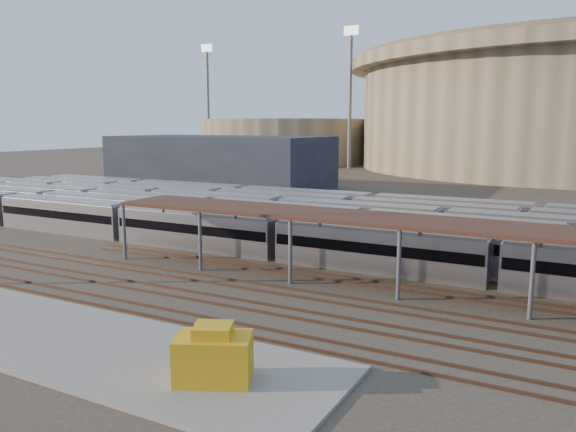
# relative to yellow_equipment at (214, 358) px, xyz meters

# --- Properties ---
(ground) EXTENTS (420.00, 420.00, 0.00)m
(ground) POSITION_rel_yellow_equipment_xyz_m (-14.00, 15.57, -1.30)
(ground) COLOR #383026
(ground) RESTS_ON ground
(subway_trains) EXTENTS (127.57, 23.90, 3.60)m
(subway_trains) POSITION_rel_yellow_equipment_xyz_m (-12.45, 34.07, 0.50)
(subway_trains) COLOR #B2B2B7
(subway_trains) RESTS_ON ground
(inspection_shed) EXTENTS (60.30, 6.00, 5.30)m
(inspection_shed) POSITION_rel_yellow_equipment_xyz_m (8.00, 19.57, 3.68)
(inspection_shed) COLOR slate
(inspection_shed) RESTS_ON ground
(empty_tracks) EXTENTS (170.00, 9.62, 0.18)m
(empty_tracks) POSITION_rel_yellow_equipment_xyz_m (-14.00, 10.57, -1.21)
(empty_tracks) COLOR #4C3323
(empty_tracks) RESTS_ON ground
(secondary_arena) EXTENTS (56.00, 56.00, 14.00)m
(secondary_arena) POSITION_rel_yellow_equipment_xyz_m (-74.00, 145.57, 5.70)
(secondary_arena) COLOR gray
(secondary_arena) RESTS_ON ground
(service_building) EXTENTS (42.00, 20.00, 10.00)m
(service_building) POSITION_rel_yellow_equipment_xyz_m (-49.00, 70.57, 3.70)
(service_building) COLOR #1E232D
(service_building) RESTS_ON ground
(floodlight_0) EXTENTS (4.00, 1.00, 38.40)m
(floodlight_0) POSITION_rel_yellow_equipment_xyz_m (-44.00, 125.57, 19.34)
(floodlight_0) COLOR slate
(floodlight_0) RESTS_ON ground
(floodlight_1) EXTENTS (4.00, 1.00, 38.40)m
(floodlight_1) POSITION_rel_yellow_equipment_xyz_m (-99.00, 135.57, 19.34)
(floodlight_1) COLOR slate
(floodlight_1) RESTS_ON ground
(floodlight_3) EXTENTS (4.00, 1.00, 38.40)m
(floodlight_3) POSITION_rel_yellow_equipment_xyz_m (-24.00, 175.57, 19.34)
(floodlight_3) COLOR slate
(floodlight_3) RESTS_ON ground
(yellow_equipment) EXTENTS (4.14, 3.49, 2.21)m
(yellow_equipment) POSITION_rel_yellow_equipment_xyz_m (0.00, 0.00, 0.00)
(yellow_equipment) COLOR #C89712
(yellow_equipment) RESTS_ON apron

